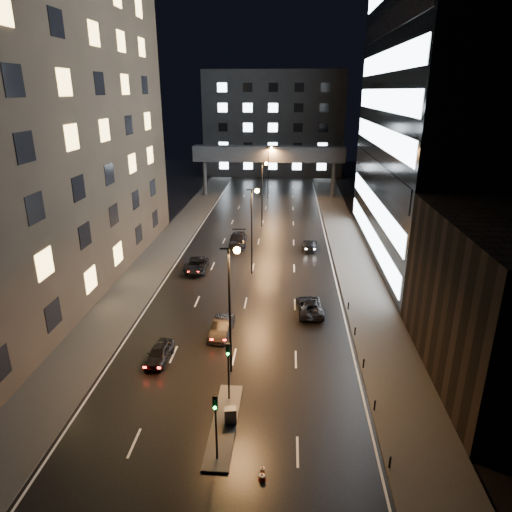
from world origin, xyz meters
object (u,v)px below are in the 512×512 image
Objects in this scene: utility_cabinet at (230,415)px; car_away_d at (238,240)px; car_away_a at (159,353)px; car_toward_b at (310,245)px; car_away_b at (222,327)px; car_away_c at (197,265)px; car_toward_a at (310,306)px.

car_away_d is at bearing 85.49° from utility_cabinet.
car_away_a is 31.13m from car_toward_b.
car_away_b reaches higher than car_away_c.
car_toward_b is at bearing 69.66° from utility_cabinet.
car_away_b is 25.38m from car_toward_b.
car_away_d is (3.87, 9.96, 0.11)m from car_away_c.
car_away_a is 0.70× the size of car_away_d.
utility_cabinet is (3.46, -36.17, -0.13)m from car_away_d.
car_toward_a is 1.14× the size of car_toward_b.
car_toward_b is (13.02, 28.27, -0.03)m from car_away_a.
car_away_b reaches higher than car_toward_b.
utility_cabinet is at bearing -76.67° from car_away_c.
car_away_d is at bearing 66.51° from car_away_c.
car_away_d is 1.27× the size of car_toward_b.
car_away_d is (3.12, 29.19, 0.15)m from car_away_a.
car_away_c is at bearing 95.87° from car_away_a.
car_away_d is 9.95m from car_toward_b.
car_toward_a is at bearing -68.20° from car_away_d.
car_away_a is 15.38m from car_toward_a.
car_away_a is at bearing 123.33° from utility_cabinet.
car_toward_a is (12.28, 9.26, 0.03)m from car_away_a.
car_away_b is 0.87× the size of car_toward_a.
car_away_c is (-5.12, 14.82, -0.01)m from car_away_b.
car_toward_b is (8.65, 23.86, -0.08)m from car_away_b.
car_toward_b is at bearing 31.01° from car_away_c.
car_away_d is 5.20× the size of utility_cabinet.
car_away_d is at bearing 87.54° from car_away_a.
car_away_c reaches higher than car_toward_b.
car_toward_a reaches higher than car_toward_b.
car_toward_b is 35.83m from utility_cabinet.
car_away_c is at bearing -41.52° from car_toward_a.
car_away_b is 0.86× the size of car_away_c.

